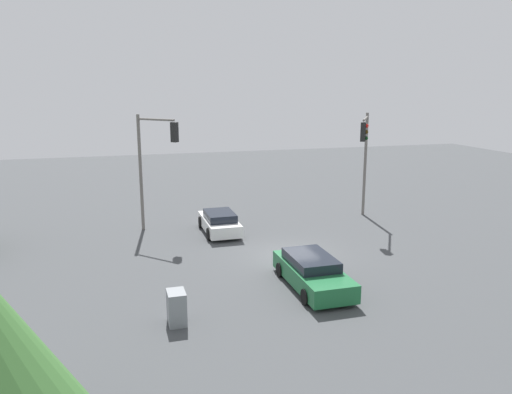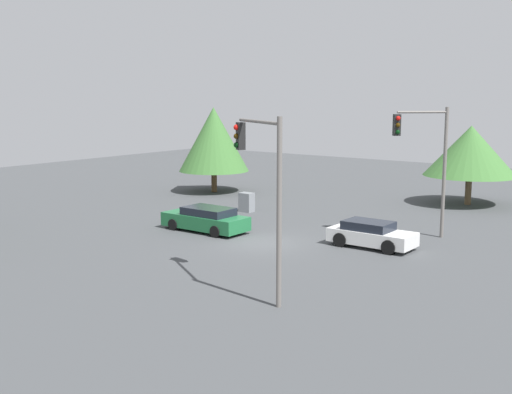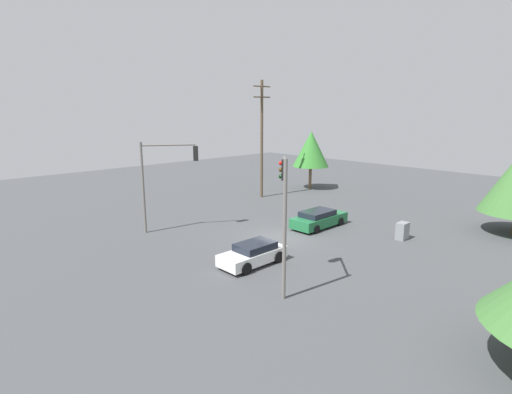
% 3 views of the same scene
% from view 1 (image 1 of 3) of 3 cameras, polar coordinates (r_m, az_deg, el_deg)
% --- Properties ---
extents(ground_plane, '(80.00, 80.00, 0.00)m').
position_cam_1_polar(ground_plane, '(24.63, 3.64, -6.64)').
color(ground_plane, '#424447').
extents(sedan_white, '(4.06, 1.85, 1.25)m').
position_cam_1_polar(sedan_white, '(28.12, -4.20, -2.90)').
color(sedan_white, silver).
rests_on(sedan_white, ground_plane).
extents(sedan_green, '(4.78, 1.99, 1.30)m').
position_cam_1_polar(sedan_green, '(20.76, 6.45, -8.52)').
color(sedan_green, '#1E6638').
rests_on(sedan_green, ground_plane).
extents(traffic_signal_main, '(3.50, 2.25, 6.51)m').
position_cam_1_polar(traffic_signal_main, '(30.65, 12.33, 5.43)').
color(traffic_signal_main, slate).
rests_on(traffic_signal_main, ground_plane).
extents(traffic_signal_cross, '(2.16, 2.08, 6.59)m').
position_cam_1_polar(traffic_signal_cross, '(28.04, -11.64, 4.77)').
color(traffic_signal_cross, slate).
rests_on(traffic_signal_cross, ground_plane).
extents(electrical_cabinet, '(0.85, 0.62, 1.18)m').
position_cam_1_polar(electrical_cabinet, '(17.84, -9.06, -12.38)').
color(electrical_cabinet, gray).
rests_on(electrical_cabinet, ground_plane).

